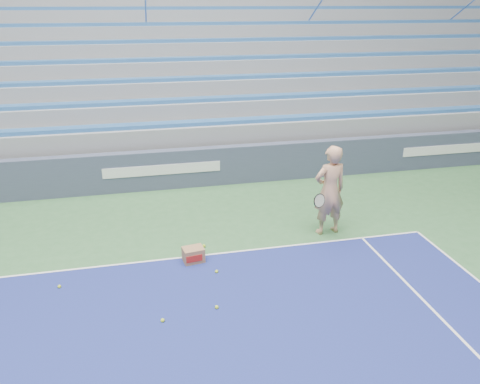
% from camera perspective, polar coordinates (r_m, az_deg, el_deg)
% --- Properties ---
extents(sponsor_barrier, '(30.00, 0.32, 1.10)m').
position_cam_1_polar(sponsor_barrier, '(13.17, -9.44, 2.71)').
color(sponsor_barrier, '#3B435A').
rests_on(sponsor_barrier, ground).
extents(bleachers, '(31.00, 9.15, 7.30)m').
position_cam_1_polar(bleachers, '(18.33, -10.99, 13.93)').
color(bleachers, gray).
rests_on(bleachers, ground).
extents(tennis_player, '(1.01, 0.91, 2.06)m').
position_cam_1_polar(tennis_player, '(10.46, 10.87, 0.17)').
color(tennis_player, tan).
rests_on(tennis_player, ground).
extents(ball_box, '(0.45, 0.37, 0.31)m').
position_cam_1_polar(ball_box, '(9.54, -5.70, -7.63)').
color(ball_box, '#926846').
rests_on(ball_box, ground).
extents(tennis_ball_0, '(0.07, 0.07, 0.07)m').
position_cam_1_polar(tennis_ball_0, '(8.05, -9.41, -15.19)').
color(tennis_ball_0, '#BDDB2C').
rests_on(tennis_ball_0, ground).
extents(tennis_ball_1, '(0.07, 0.07, 0.07)m').
position_cam_1_polar(tennis_ball_1, '(10.10, -4.40, -6.56)').
color(tennis_ball_1, '#BDDB2C').
rests_on(tennis_ball_1, ground).
extents(tennis_ball_2, '(0.07, 0.07, 0.07)m').
position_cam_1_polar(tennis_ball_2, '(9.36, -21.16, -10.70)').
color(tennis_ball_2, '#BDDB2C').
rests_on(tennis_ball_2, ground).
extents(tennis_ball_3, '(0.07, 0.07, 0.07)m').
position_cam_1_polar(tennis_ball_3, '(8.25, -2.86, -13.85)').
color(tennis_ball_3, '#BDDB2C').
rests_on(tennis_ball_3, ground).
extents(tennis_ball_4, '(0.07, 0.07, 0.07)m').
position_cam_1_polar(tennis_ball_4, '(9.20, -2.87, -9.66)').
color(tennis_ball_4, '#BDDB2C').
rests_on(tennis_ball_4, ground).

